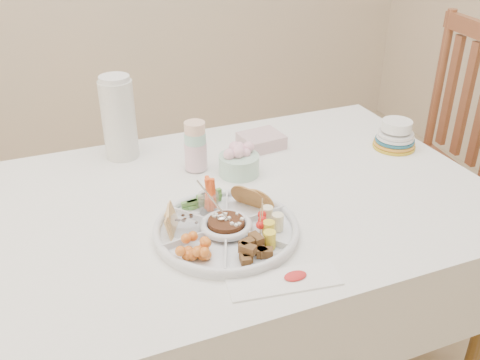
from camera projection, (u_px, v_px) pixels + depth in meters
name	position (u px, v px, depth m)	size (l,w,h in m)	color
dining_table	(237.00, 294.00, 1.78)	(1.52, 1.02, 0.76)	white
chair	(413.00, 160.00, 2.23)	(0.47, 0.47, 1.13)	brown
party_tray	(226.00, 227.00, 1.41)	(0.38, 0.38, 0.04)	silver
bean_dip	(226.00, 225.00, 1.40)	(0.10, 0.10, 0.04)	black
tortillas	(250.00, 198.00, 1.50)	(0.11, 0.11, 0.07)	#996325
carrot_cucumber	(203.00, 192.00, 1.49)	(0.11, 0.11, 0.10)	#FF571E
pita_raisins	(176.00, 221.00, 1.40)	(0.12, 0.12, 0.07)	#E6BB7C
cherries	(199.00, 249.00, 1.30)	(0.12, 0.12, 0.05)	orange
granola_chunks	(252.00, 249.00, 1.30)	(0.11, 0.11, 0.05)	brown
banana_tomato	(276.00, 216.00, 1.39)	(0.10, 0.10, 0.08)	#EFCE62
cup_stack	(195.00, 142.00, 1.70)	(0.07, 0.07, 0.20)	beige
thermos	(119.00, 117.00, 1.76)	(0.11, 0.11, 0.29)	silver
flower_bowl	(239.00, 160.00, 1.69)	(0.13, 0.13, 0.10)	#92CCA4
napkin_stack	(261.00, 141.00, 1.88)	(0.14, 0.12, 0.05)	beige
plate_stack	(395.00, 135.00, 1.87)	(0.15, 0.15, 0.09)	#F7DC53
placemat	(284.00, 281.00, 1.25)	(0.27, 0.09, 0.01)	white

